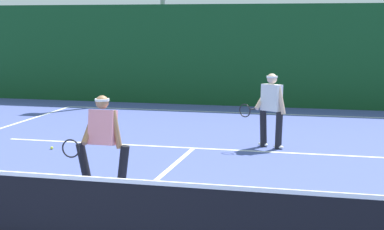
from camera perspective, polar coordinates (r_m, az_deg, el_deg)
court_line_baseline_far at (r=18.63m, az=4.04°, el=0.24°), size 10.92×0.10×0.01m
court_line_service at (r=13.42m, az=0.15°, el=-3.10°), size 8.91×0.10×0.01m
court_line_centre at (r=10.40m, az=-4.05°, el=-6.66°), size 0.10×6.40×0.01m
tennis_net at (r=7.40m, az=-11.74°, el=-9.15°), size 11.96×0.09×1.08m
player_near at (r=9.89m, az=-8.37°, el=-2.33°), size 0.93×0.86×1.60m
player_far at (r=13.42m, az=7.38°, el=0.74°), size 1.00×0.84×1.64m
tennis_ball at (r=13.63m, az=-12.96°, el=-3.01°), size 0.07×0.07×0.07m
back_fence_windscreen at (r=19.95m, az=4.83°, el=5.56°), size 19.18×0.12×3.31m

